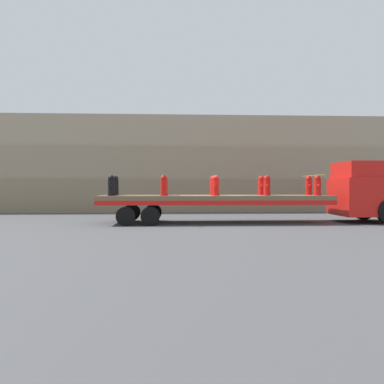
# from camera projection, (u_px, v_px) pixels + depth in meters

# --- Properties ---
(ground_plane) EXTENTS (120.00, 120.00, 0.00)m
(ground_plane) POSITION_uv_depth(u_px,v_px,m) (214.00, 223.00, 17.09)
(ground_plane) COLOR #474749
(rock_cliff) EXTENTS (60.00, 3.30, 6.23)m
(rock_cliff) POSITION_uv_depth(u_px,v_px,m) (201.00, 165.00, 25.24)
(rock_cliff) COLOR #84755B
(rock_cliff) RESTS_ON ground_plane
(truck_cab) EXTENTS (2.73, 2.57, 2.79)m
(truck_cab) POSITION_uv_depth(u_px,v_px,m) (367.00, 191.00, 17.41)
(truck_cab) COLOR red
(truck_cab) RESTS_ON ground_plane
(flatbed_trailer) EXTENTS (10.35, 2.58, 1.25)m
(flatbed_trailer) POSITION_uv_depth(u_px,v_px,m) (205.00, 200.00, 17.05)
(flatbed_trailer) COLOR brown
(flatbed_trailer) RESTS_ON ground_plane
(fire_hydrant_black_near_0) EXTENTS (0.37, 0.61, 0.91)m
(fire_hydrant_black_near_0) POSITION_uv_depth(u_px,v_px,m) (111.00, 186.00, 16.29)
(fire_hydrant_black_near_0) COLOR black
(fire_hydrant_black_near_0) RESTS_ON flatbed_trailer
(fire_hydrant_black_far_0) EXTENTS (0.37, 0.61, 0.91)m
(fire_hydrant_black_far_0) POSITION_uv_depth(u_px,v_px,m) (115.00, 186.00, 17.38)
(fire_hydrant_black_far_0) COLOR black
(fire_hydrant_black_far_0) RESTS_ON flatbed_trailer
(fire_hydrant_red_near_1) EXTENTS (0.37, 0.61, 0.91)m
(fire_hydrant_red_near_1) POSITION_uv_depth(u_px,v_px,m) (164.00, 186.00, 16.40)
(fire_hydrant_red_near_1) COLOR red
(fire_hydrant_red_near_1) RESTS_ON flatbed_trailer
(fire_hydrant_red_far_1) EXTENTS (0.37, 0.61, 0.91)m
(fire_hydrant_red_far_1) POSITION_uv_depth(u_px,v_px,m) (165.00, 186.00, 17.49)
(fire_hydrant_red_far_1) COLOR red
(fire_hydrant_red_far_1) RESTS_ON flatbed_trailer
(fire_hydrant_red_near_2) EXTENTS (0.37, 0.61, 0.91)m
(fire_hydrant_red_near_2) POSITION_uv_depth(u_px,v_px,m) (216.00, 186.00, 16.51)
(fire_hydrant_red_near_2) COLOR red
(fire_hydrant_red_near_2) RESTS_ON flatbed_trailer
(fire_hydrant_red_far_2) EXTENTS (0.37, 0.61, 0.91)m
(fire_hydrant_red_far_2) POSITION_uv_depth(u_px,v_px,m) (213.00, 186.00, 17.60)
(fire_hydrant_red_far_2) COLOR red
(fire_hydrant_red_far_2) RESTS_ON flatbed_trailer
(fire_hydrant_red_near_3) EXTENTS (0.37, 0.61, 0.91)m
(fire_hydrant_red_near_3) POSITION_uv_depth(u_px,v_px,m) (267.00, 186.00, 16.62)
(fire_hydrant_red_near_3) COLOR red
(fire_hydrant_red_near_3) RESTS_ON flatbed_trailer
(fire_hydrant_red_far_3) EXTENTS (0.37, 0.61, 0.91)m
(fire_hydrant_red_far_3) POSITION_uv_depth(u_px,v_px,m) (261.00, 186.00, 17.71)
(fire_hydrant_red_far_3) COLOR red
(fire_hydrant_red_far_3) RESTS_ON flatbed_trailer
(fire_hydrant_red_near_4) EXTENTS (0.37, 0.61, 0.91)m
(fire_hydrant_red_near_4) POSITION_uv_depth(u_px,v_px,m) (317.00, 186.00, 16.73)
(fire_hydrant_red_near_4) COLOR red
(fire_hydrant_red_near_4) RESTS_ON flatbed_trailer
(fire_hydrant_red_far_4) EXTENTS (0.37, 0.61, 0.91)m
(fire_hydrant_red_far_4) POSITION_uv_depth(u_px,v_px,m) (309.00, 186.00, 17.82)
(fire_hydrant_red_far_4) COLOR red
(fire_hydrant_red_far_4) RESTS_ON flatbed_trailer
(cargo_strap_rear) EXTENTS (0.05, 2.68, 0.01)m
(cargo_strap_rear) POSITION_uv_depth(u_px,v_px,m) (164.00, 175.00, 16.94)
(cargo_strap_rear) COLOR yellow
(cargo_strap_rear) RESTS_ON fire_hydrant_red_near_1
(cargo_strap_middle) EXTENTS (0.05, 2.68, 0.01)m
(cargo_strap_middle) POSITION_uv_depth(u_px,v_px,m) (313.00, 175.00, 17.27)
(cargo_strap_middle) COLOR yellow
(cargo_strap_middle) RESTS_ON fire_hydrant_red_near_4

